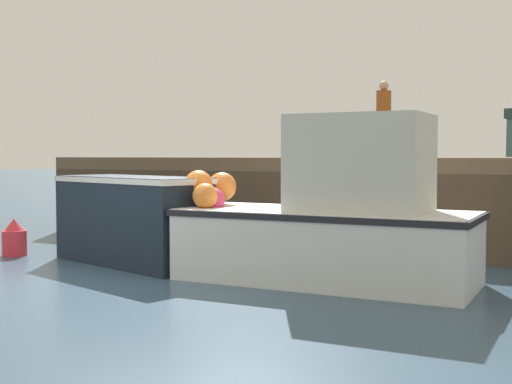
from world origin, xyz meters
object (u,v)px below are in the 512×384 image
Objects in this scene: fishing_boat_near_left at (133,218)px; fishing_boat_near_right at (331,220)px; mooring_buoy_foreground at (14,239)px; dockworker at (384,119)px.

fishing_boat_near_left is 0.74× the size of fishing_boat_near_right.
fishing_boat_near_left reaches higher than mooring_buoy_foreground.
dockworker reaches higher than fishing_boat_near_right.
fishing_boat_near_right reaches higher than fishing_boat_near_left.
dockworker is (1.59, 6.93, 1.81)m from fishing_boat_near_left.
fishing_boat_near_right is at bearing -76.04° from dockworker.
mooring_buoy_foreground is at bearing -118.08° from dockworker.
fishing_boat_near_right is 5.62m from mooring_buoy_foreground.
fishing_boat_near_left is 2.36m from mooring_buoy_foreground.
mooring_buoy_foreground is (-5.58, -0.42, -0.55)m from fishing_boat_near_right.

